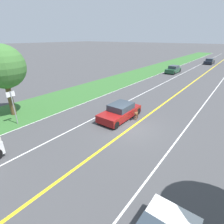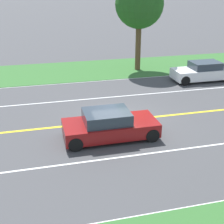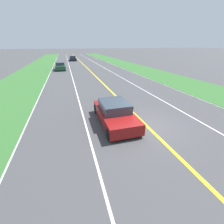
# 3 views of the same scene
# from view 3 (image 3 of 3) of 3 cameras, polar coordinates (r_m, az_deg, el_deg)

# --- Properties ---
(ground_plane) EXTENTS (400.00, 400.00, 0.00)m
(ground_plane) POSITION_cam_3_polar(r_m,az_deg,el_deg) (9.32, 12.83, -4.95)
(ground_plane) COLOR #424244
(centre_divider_line) EXTENTS (0.18, 160.00, 0.01)m
(centre_divider_line) POSITION_cam_3_polar(r_m,az_deg,el_deg) (9.32, 12.83, -4.93)
(centre_divider_line) COLOR yellow
(centre_divider_line) RESTS_ON ground
(lane_edge_line_right) EXTENTS (0.14, 160.00, 0.01)m
(lane_edge_line_right) POSITION_cam_3_polar(r_m,az_deg,el_deg) (8.74, -32.73, -10.69)
(lane_edge_line_right) COLOR white
(lane_edge_line_right) RESTS_ON ground
(lane_dash_same_dir) EXTENTS (0.10, 160.00, 0.01)m
(lane_dash_same_dir) POSITION_cam_3_polar(r_m,az_deg,el_deg) (8.33, -9.02, -8.36)
(lane_dash_same_dir) COLOR white
(lane_dash_same_dir) RESTS_ON ground
(lane_dash_oncoming) EXTENTS (0.10, 160.00, 0.01)m
(lane_dash_oncoming) POSITION_cam_3_polar(r_m,az_deg,el_deg) (11.35, 28.53, -1.97)
(lane_dash_oncoming) COLOR white
(lane_dash_oncoming) RESTS_ON ground
(ego_car) EXTENTS (1.90, 4.26, 1.32)m
(ego_car) POSITION_cam_3_polar(r_m,az_deg,el_deg) (9.17, 1.09, -0.46)
(ego_car) COLOR maroon
(ego_car) RESTS_ON ground
(dog) EXTENTS (0.36, 1.04, 0.82)m
(dog) POSITION_cam_3_polar(r_m,az_deg,el_deg) (10.17, 6.68, 1.36)
(dog) COLOR brown
(dog) RESTS_ON ground
(car_trailing_near) EXTENTS (1.83, 4.27, 1.42)m
(car_trailing_near) POSITION_cam_3_polar(r_m,az_deg,el_deg) (31.69, -19.03, 16.14)
(car_trailing_near) COLOR #1E472D
(car_trailing_near) RESTS_ON ground
(car_trailing_mid) EXTENTS (1.93, 4.63, 1.41)m
(car_trailing_mid) POSITION_cam_3_polar(r_m,az_deg,el_deg) (49.72, -14.73, 19.14)
(car_trailing_mid) COLOR black
(car_trailing_mid) RESTS_ON ground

